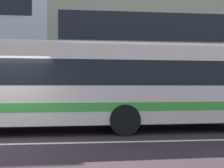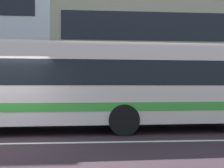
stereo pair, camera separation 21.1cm
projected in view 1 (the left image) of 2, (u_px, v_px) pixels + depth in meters
The scene contains 3 objects.
hedge_row_far at pixel (87, 111), 12.81m from camera, with size 17.93×1.10×0.75m, color #38652A.
apartment_block_right at pixel (163, 48), 22.69m from camera, with size 18.50×8.83×9.96m.
transit_bus at pixel (100, 84), 9.47m from camera, with size 11.49×2.90×3.04m.
Camera 1 is at (2.39, -7.33, 1.54)m, focal length 41.89 mm.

